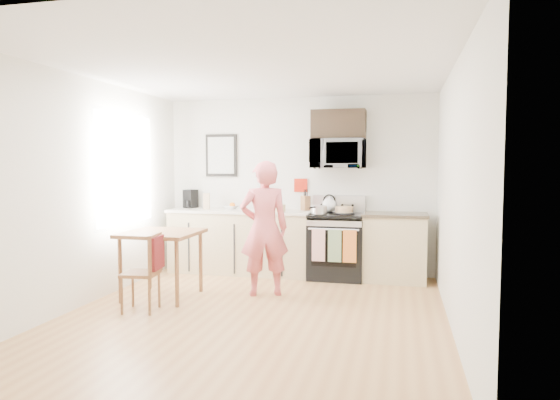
% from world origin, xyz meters
% --- Properties ---
extents(floor, '(4.60, 4.60, 0.00)m').
position_xyz_m(floor, '(0.00, 0.00, 0.00)').
color(floor, '#A97341').
rests_on(floor, ground).
extents(back_wall, '(4.00, 0.04, 2.60)m').
position_xyz_m(back_wall, '(0.00, 2.30, 1.30)').
color(back_wall, white).
rests_on(back_wall, floor).
extents(front_wall, '(4.00, 0.04, 2.60)m').
position_xyz_m(front_wall, '(0.00, -2.30, 1.30)').
color(front_wall, white).
rests_on(front_wall, floor).
extents(left_wall, '(0.04, 4.60, 2.60)m').
position_xyz_m(left_wall, '(-2.00, 0.00, 1.30)').
color(left_wall, white).
rests_on(left_wall, floor).
extents(right_wall, '(0.04, 4.60, 2.60)m').
position_xyz_m(right_wall, '(2.00, 0.00, 1.30)').
color(right_wall, white).
rests_on(right_wall, floor).
extents(ceiling, '(4.00, 4.60, 0.04)m').
position_xyz_m(ceiling, '(0.00, 0.00, 2.60)').
color(ceiling, silver).
rests_on(ceiling, back_wall).
extents(window, '(0.06, 1.40, 1.50)m').
position_xyz_m(window, '(-1.96, 0.80, 1.55)').
color(window, silver).
rests_on(window, left_wall).
extents(cabinet_left, '(2.10, 0.60, 0.90)m').
position_xyz_m(cabinet_left, '(-0.80, 2.00, 0.45)').
color(cabinet_left, tan).
rests_on(cabinet_left, floor).
extents(countertop_left, '(2.14, 0.64, 0.04)m').
position_xyz_m(countertop_left, '(-0.80, 2.00, 0.92)').
color(countertop_left, beige).
rests_on(countertop_left, cabinet_left).
extents(cabinet_right, '(0.84, 0.60, 0.90)m').
position_xyz_m(cabinet_right, '(1.43, 2.00, 0.45)').
color(cabinet_right, tan).
rests_on(cabinet_right, floor).
extents(countertop_right, '(0.88, 0.64, 0.04)m').
position_xyz_m(countertop_right, '(1.43, 2.00, 0.92)').
color(countertop_right, black).
rests_on(countertop_right, cabinet_right).
extents(range, '(0.76, 0.70, 1.16)m').
position_xyz_m(range, '(0.63, 1.98, 0.44)').
color(range, black).
rests_on(range, floor).
extents(microwave, '(0.76, 0.51, 0.42)m').
position_xyz_m(microwave, '(0.63, 2.08, 1.76)').
color(microwave, '#BABABF').
rests_on(microwave, back_wall).
extents(upper_cabinet, '(0.76, 0.35, 0.40)m').
position_xyz_m(upper_cabinet, '(0.63, 2.12, 2.18)').
color(upper_cabinet, black).
rests_on(upper_cabinet, back_wall).
extents(wall_art, '(0.50, 0.04, 0.65)m').
position_xyz_m(wall_art, '(-1.20, 2.28, 1.75)').
color(wall_art, black).
rests_on(wall_art, back_wall).
extents(wall_trivet, '(0.20, 0.02, 0.20)m').
position_xyz_m(wall_trivet, '(0.05, 2.28, 1.30)').
color(wall_trivet, '#AC1F0E').
rests_on(wall_trivet, back_wall).
extents(person, '(0.71, 0.60, 1.65)m').
position_xyz_m(person, '(-0.12, 0.85, 0.83)').
color(person, '#D33A42').
rests_on(person, floor).
extents(dining_table, '(0.86, 0.86, 0.80)m').
position_xyz_m(dining_table, '(-1.29, 0.45, 0.71)').
color(dining_table, brown).
rests_on(dining_table, floor).
extents(chair, '(0.45, 0.41, 0.86)m').
position_xyz_m(chair, '(-1.14, -0.12, 0.55)').
color(chair, brown).
rests_on(chair, floor).
extents(knife_block, '(0.16, 0.17, 0.21)m').
position_xyz_m(knife_block, '(0.15, 2.14, 1.05)').
color(knife_block, brown).
rests_on(knife_block, countertop_left).
extents(utensil_crock, '(0.14, 0.14, 0.41)m').
position_xyz_m(utensil_crock, '(-0.57, 2.15, 1.10)').
color(utensil_crock, '#AC1F0E').
rests_on(utensil_crock, countertop_left).
extents(fruit_bowl, '(0.26, 0.26, 0.10)m').
position_xyz_m(fruit_bowl, '(-0.99, 2.10, 0.98)').
color(fruit_bowl, white).
rests_on(fruit_bowl, countertop_left).
extents(milk_carton, '(0.11, 0.11, 0.24)m').
position_xyz_m(milk_carton, '(-1.33, 1.98, 1.06)').
color(milk_carton, tan).
rests_on(milk_carton, countertop_left).
extents(coffee_maker, '(0.20, 0.25, 0.28)m').
position_xyz_m(coffee_maker, '(-1.66, 2.15, 1.07)').
color(coffee_maker, black).
rests_on(coffee_maker, countertop_left).
extents(bread_bag, '(0.29, 0.16, 0.10)m').
position_xyz_m(bread_bag, '(-0.24, 1.83, 0.99)').
color(bread_bag, tan).
rests_on(bread_bag, countertop_left).
extents(cake, '(0.30, 0.30, 0.10)m').
position_xyz_m(cake, '(0.74, 1.93, 0.97)').
color(cake, black).
rests_on(cake, range).
extents(kettle, '(0.20, 0.20, 0.26)m').
position_xyz_m(kettle, '(0.50, 2.12, 1.03)').
color(kettle, white).
rests_on(kettle, range).
extents(pot, '(0.23, 0.37, 0.11)m').
position_xyz_m(pot, '(0.40, 1.81, 0.98)').
color(pot, '#BABABF').
rests_on(pot, range).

